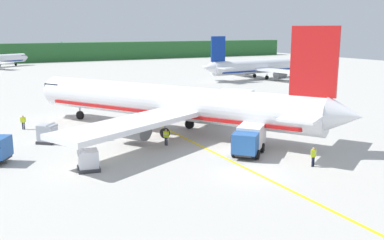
{
  "coord_description": "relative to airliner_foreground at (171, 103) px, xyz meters",
  "views": [
    {
      "loc": [
        -19.49,
        -27.87,
        11.58
      ],
      "look_at": [
        0.76,
        11.42,
        2.29
      ],
      "focal_mm": 40.48,
      "sensor_mm": 36.0,
      "label": 1
    }
  ],
  "objects": [
    {
      "name": "airliner_distant",
      "position": [
        15.14,
        151.6,
        -1.53
      ],
      "size": [
        19.08,
        22.9,
        6.54
      ],
      "color": "white",
      "rests_on": "ground"
    },
    {
      "name": "crew_loader_left",
      "position": [
        -8.17,
        0.01,
        -2.45
      ],
      "size": [
        0.6,
        0.36,
        1.61
      ],
      "color": "#191E33",
      "rests_on": "ground"
    },
    {
      "name": "crew_loader_right",
      "position": [
        5.57,
        -17.17,
        -2.35
      ],
      "size": [
        0.63,
        0.29,
        1.76
      ],
      "color": "#191E33",
      "rests_on": "ground"
    },
    {
      "name": "crew_marshaller",
      "position": [
        -14.87,
        9.28,
        -2.39
      ],
      "size": [
        0.63,
        0.29,
        1.69
      ],
      "color": "#191E33",
      "rests_on": "ground"
    },
    {
      "name": "apron_guide_line",
      "position": [
        0.18,
        -4.52,
        -3.39
      ],
      "size": [
        0.3,
        60.0,
        0.01
      ],
      "primitive_type": "cube",
      "color": "yellow",
      "rests_on": "ground"
    },
    {
      "name": "ground",
      "position": [
        -0.47,
        31.84,
        -3.49
      ],
      "size": [
        240.0,
        320.0,
        0.2
      ],
      "primitive_type": "cube",
      "color": "#B7B5AD"
    },
    {
      "name": "cargo_container_mid",
      "position": [
        -11.85,
        -9.33,
        -2.52
      ],
      "size": [
        2.02,
        2.02,
        1.86
      ],
      "color": "#333338",
      "rests_on": "ground"
    },
    {
      "name": "crew_supervisor",
      "position": [
        -2.83,
        -5.04,
        -2.39
      ],
      "size": [
        0.47,
        0.5,
        1.69
      ],
      "color": "#191E33",
      "rests_on": "ground"
    },
    {
      "name": "service_truck_fuel",
      "position": [
        2.98,
        -11.38,
        -1.9
      ],
      "size": [
        5.53,
        5.38,
        2.64
      ],
      "color": "#2659A5",
      "rests_on": "ground"
    },
    {
      "name": "airliner_mid_apron",
      "position": [
        42.84,
        40.48,
        -0.52
      ],
      "size": [
        35.36,
        29.25,
        10.08
      ],
      "color": "silver",
      "rests_on": "ground"
    },
    {
      "name": "airliner_foreground",
      "position": [
        0.0,
        0.0,
        0.0
      ],
      "size": [
        31.52,
        37.08,
        11.9
      ],
      "color": "white",
      "rests_on": "ground"
    },
    {
      "name": "distant_treeline",
      "position": [
        -0.47,
        120.59,
        -0.02
      ],
      "size": [
        216.0,
        6.0,
        6.74
      ],
      "primitive_type": "cube",
      "color": "#28602D",
      "rests_on": "ground"
    },
    {
      "name": "cargo_container_near",
      "position": [
        -13.34,
        1.5,
        -2.41
      ],
      "size": [
        2.52,
        2.52,
        2.07
      ],
      "color": "#333338",
      "rests_on": "ground"
    }
  ]
}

